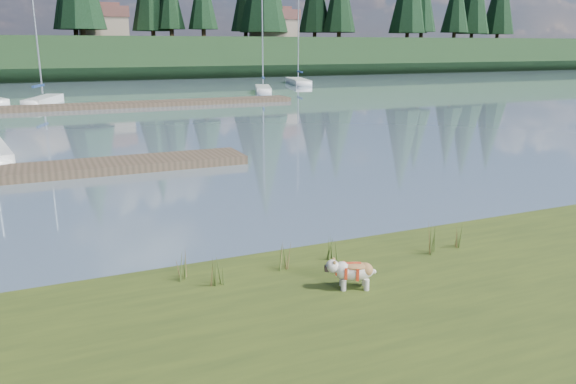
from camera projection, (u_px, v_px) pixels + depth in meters
name	position (u px, v px, depth m)	size (l,w,h in m)	color
ground	(85.00, 108.00, 38.44)	(200.00, 200.00, 0.00)	#7992A5
ridge	(58.00, 58.00, 75.91)	(200.00, 20.00, 5.00)	black
bulldog	(353.00, 270.00, 9.14)	(0.84, 0.54, 0.49)	silver
dock_near	(6.00, 174.00, 18.24)	(16.00, 2.00, 0.30)	#4C3D2C
dock_far	(115.00, 105.00, 39.18)	(26.00, 2.20, 0.30)	#4C3D2C
sailboat_bg_2	(46.00, 99.00, 41.33)	(3.19, 6.40, 9.71)	white
sailboat_bg_4	(263.00, 89.00, 51.66)	(3.25, 6.48, 9.63)	white
sailboat_bg_5	(297.00, 81.00, 63.03)	(3.81, 8.70, 12.16)	white
weed_0	(216.00, 274.00, 9.25)	(0.17, 0.14, 0.51)	#475B23
weed_1	(284.00, 257.00, 9.97)	(0.17, 0.14, 0.51)	#475B23
weed_2	(433.00, 240.00, 10.66)	(0.17, 0.14, 0.66)	#475B23
weed_3	(181.00, 267.00, 9.50)	(0.17, 0.14, 0.54)	#475B23
weed_4	(333.00, 248.00, 10.39)	(0.17, 0.14, 0.53)	#475B23
weed_5	(456.00, 237.00, 10.98)	(0.17, 0.14, 0.55)	#475B23
mud_lip	(219.00, 275.00, 10.42)	(60.00, 0.50, 0.14)	#33281C
house_1	(103.00, 21.00, 75.24)	(6.30, 5.30, 4.65)	gray
house_2	(274.00, 23.00, 82.77)	(6.30, 5.30, 4.65)	gray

